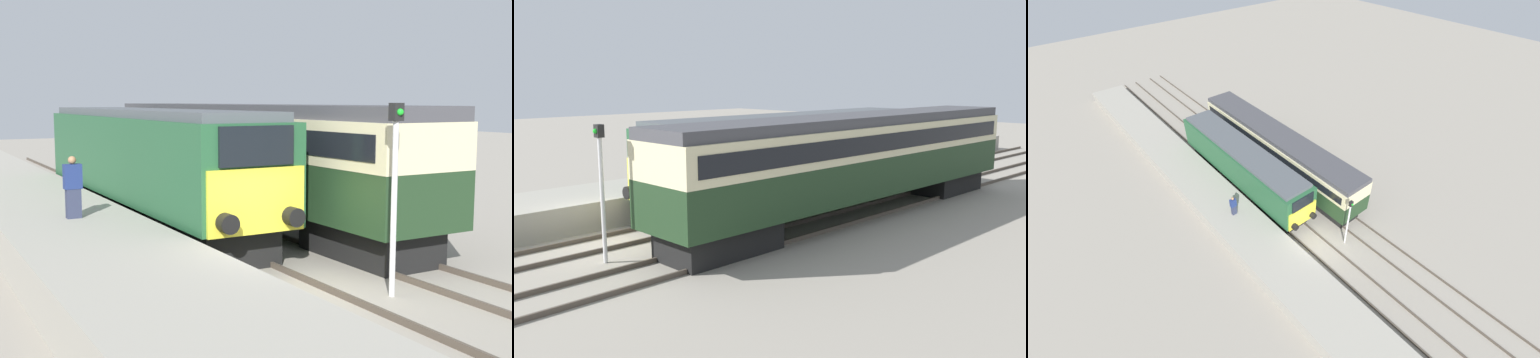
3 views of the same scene
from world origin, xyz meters
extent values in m
plane|color=gray|center=(0.00, 0.00, 0.00)|extent=(120.00, 120.00, 0.00)
cube|color=#9E998C|center=(-3.30, 8.00, 0.52)|extent=(3.50, 50.00, 1.03)
cube|color=#4C4238|center=(-0.72, 5.00, 0.07)|extent=(0.07, 60.00, 0.14)
cube|color=#4C4238|center=(0.72, 5.00, 0.07)|extent=(0.07, 60.00, 0.14)
cube|color=#4C4238|center=(2.68, 5.00, 0.07)|extent=(0.07, 60.00, 0.14)
cube|color=#4C4238|center=(4.12, 5.00, 0.07)|extent=(0.07, 60.00, 0.14)
cube|color=black|center=(0.00, 4.09, 0.50)|extent=(2.03, 4.00, 1.00)
cube|color=black|center=(0.00, 13.60, 0.50)|extent=(2.03, 4.00, 1.00)
cube|color=#235633|center=(0.00, 8.85, 2.25)|extent=(2.70, 14.51, 2.50)
cube|color=yellow|center=(0.00, 1.55, 1.75)|extent=(2.48, 0.10, 1.50)
cube|color=black|center=(0.00, 1.55, 3.00)|extent=(1.89, 0.10, 0.90)
cube|color=#4C5156|center=(0.00, 8.85, 3.62)|extent=(2.38, 13.93, 0.24)
cylinder|color=black|center=(-0.85, 1.34, 1.35)|extent=(0.44, 0.35, 0.44)
cylinder|color=black|center=(0.85, 1.34, 1.35)|extent=(0.44, 0.35, 0.44)
cube|color=black|center=(3.40, 1.76, 0.47)|extent=(1.89, 3.60, 0.95)
cube|color=black|center=(3.40, 15.48, 0.47)|extent=(1.89, 3.60, 0.95)
cube|color=#1E381E|center=(3.40, 8.62, 1.67)|extent=(2.70, 18.12, 1.44)
cube|color=beige|center=(3.40, 8.62, 2.96)|extent=(2.71, 18.12, 1.13)
cube|color=black|center=(3.40, 8.62, 2.96)|extent=(2.75, 17.39, 0.62)
cube|color=#424247|center=(3.40, 8.62, 3.70)|extent=(2.48, 18.12, 0.36)
cube|color=#2D334C|center=(-3.19, 5.39, 1.41)|extent=(0.36, 0.24, 0.75)
cube|color=navy|center=(-3.19, 5.39, 2.10)|extent=(0.44, 0.26, 0.63)
sphere|color=#9E704C|center=(-3.19, 5.39, 2.52)|extent=(0.20, 0.20, 0.20)
cylinder|color=silver|center=(1.70, -1.09, 1.80)|extent=(0.12, 0.12, 3.60)
cube|color=black|center=(1.70, -1.09, 3.78)|extent=(0.24, 0.20, 0.36)
sphere|color=green|center=(1.70, -1.20, 3.78)|extent=(0.14, 0.14, 0.14)
camera|label=1|loc=(-7.01, -10.90, 4.00)|focal=45.00mm
camera|label=2|loc=(16.07, -8.88, 5.19)|focal=40.00mm
camera|label=3|loc=(-11.74, -10.52, 18.83)|focal=24.00mm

